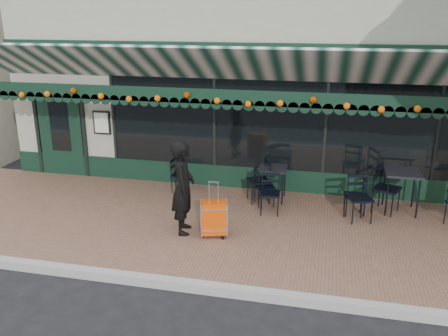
% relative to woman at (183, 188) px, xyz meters
% --- Properties ---
extents(ground, '(80.00, 80.00, 0.00)m').
position_rel_woman_xyz_m(ground, '(0.98, -1.53, -1.00)').
color(ground, black).
rests_on(ground, ground).
extents(sidewalk, '(18.00, 4.00, 0.15)m').
position_rel_woman_xyz_m(sidewalk, '(0.98, 0.47, -0.92)').
color(sidewalk, brown).
rests_on(sidewalk, ground).
extents(curb, '(18.00, 0.16, 0.15)m').
position_rel_woman_xyz_m(curb, '(0.98, -1.61, -0.92)').
color(curb, '#9E9E99').
rests_on(curb, ground).
extents(restaurant_building, '(12.00, 9.60, 4.50)m').
position_rel_woman_xyz_m(restaurant_building, '(0.98, 6.31, 1.27)').
color(restaurant_building, gray).
rests_on(restaurant_building, ground).
extents(woman, '(0.53, 0.69, 1.70)m').
position_rel_woman_xyz_m(woman, '(0.00, 0.00, 0.00)').
color(woman, black).
rests_on(woman, sidewalk).
extents(suitcase, '(0.50, 0.36, 1.03)m').
position_rel_woman_xyz_m(suitcase, '(0.58, -0.07, -0.50)').
color(suitcase, '#DC4406').
rests_on(suitcase, sidewalk).
extents(cafe_table_a, '(0.68, 0.68, 0.84)m').
position_rel_woman_xyz_m(cafe_table_a, '(3.92, 1.81, -0.09)').
color(cafe_table_a, black).
rests_on(cafe_table_a, sidewalk).
extents(cafe_table_b, '(0.58, 0.58, 0.72)m').
position_rel_woman_xyz_m(cafe_table_b, '(1.36, 1.88, -0.20)').
color(cafe_table_b, black).
rests_on(cafe_table_b, sidewalk).
extents(chair_a_left, '(0.40, 0.40, 0.78)m').
position_rel_woman_xyz_m(chair_a_left, '(3.01, 1.44, -0.46)').
color(chair_a_left, black).
rests_on(chair_a_left, sidewalk).
extents(chair_a_right, '(0.64, 0.64, 0.96)m').
position_rel_woman_xyz_m(chair_a_right, '(3.65, 1.73, -0.37)').
color(chair_a_right, black).
rests_on(chair_a_right, sidewalk).
extents(chair_a_front, '(0.56, 0.56, 0.89)m').
position_rel_woman_xyz_m(chair_a_front, '(3.11, 1.19, -0.40)').
color(chair_a_front, black).
rests_on(chair_a_front, sidewalk).
extents(chair_b_left, '(0.59, 0.59, 0.90)m').
position_rel_woman_xyz_m(chair_b_left, '(1.10, 1.73, -0.40)').
color(chair_b_left, black).
rests_on(chair_b_left, sidewalk).
extents(chair_b_right, '(0.52, 0.52, 0.78)m').
position_rel_woman_xyz_m(chair_b_right, '(1.24, 1.56, -0.46)').
color(chair_b_right, black).
rests_on(chair_b_right, sidewalk).
extents(chair_b_front, '(0.44, 0.44, 0.80)m').
position_rel_woman_xyz_m(chair_b_front, '(1.41, 1.16, -0.45)').
color(chair_b_front, black).
rests_on(chair_b_front, sidewalk).
extents(chair_solo, '(0.38, 0.38, 0.75)m').
position_rel_woman_xyz_m(chair_solo, '(-0.68, 1.92, -0.47)').
color(chair_solo, black).
rests_on(chair_solo, sidewalk).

